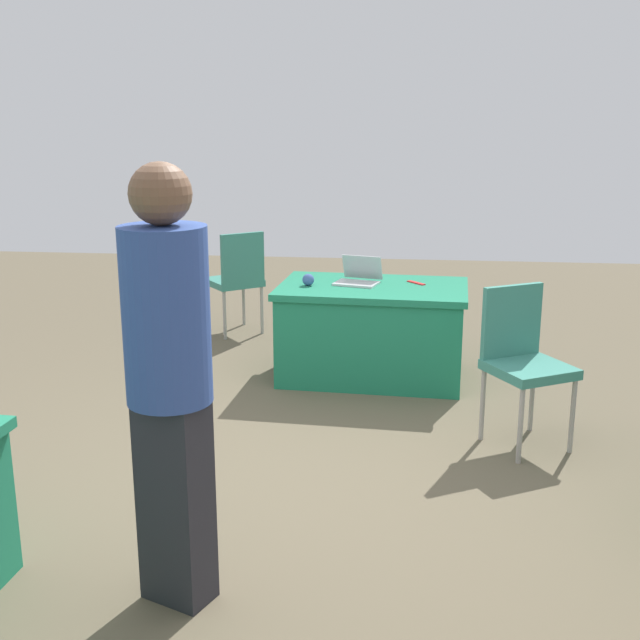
{
  "coord_description": "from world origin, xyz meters",
  "views": [
    {
      "loc": [
        -0.61,
        3.97,
        1.98
      ],
      "look_at": [
        -0.14,
        -0.18,
        0.9
      ],
      "focal_mm": 44.51,
      "sensor_mm": 36.0,
      "label": 1
    }
  ],
  "objects_px": {
    "table_foreground": "(372,331)",
    "person_presenter": "(169,367)",
    "laptop_silver": "(358,278)",
    "scissors_red": "(416,283)",
    "yarn_ball": "(308,280)",
    "chair_by_pillar": "(523,355)",
    "chair_near_front": "(237,275)"
  },
  "relations": [
    {
      "from": "table_foreground",
      "to": "person_presenter",
      "type": "relative_size",
      "value": 0.81
    },
    {
      "from": "laptop_silver",
      "to": "scissors_red",
      "type": "relative_size",
      "value": 2.12
    },
    {
      "from": "yarn_ball",
      "to": "laptop_silver",
      "type": "bearing_deg",
      "value": -161.17
    },
    {
      "from": "laptop_silver",
      "to": "scissors_red",
      "type": "distance_m",
      "value": 0.45
    },
    {
      "from": "chair_by_pillar",
      "to": "laptop_silver",
      "type": "distance_m",
      "value": 1.67
    },
    {
      "from": "chair_by_pillar",
      "to": "scissors_red",
      "type": "distance_m",
      "value": 1.47
    },
    {
      "from": "laptop_silver",
      "to": "yarn_ball",
      "type": "relative_size",
      "value": 4.22
    },
    {
      "from": "laptop_silver",
      "to": "person_presenter",
      "type": "bearing_deg",
      "value": 94.86
    },
    {
      "from": "table_foreground",
      "to": "laptop_silver",
      "type": "height_order",
      "value": "laptop_silver"
    },
    {
      "from": "chair_near_front",
      "to": "person_presenter",
      "type": "height_order",
      "value": "person_presenter"
    },
    {
      "from": "chair_near_front",
      "to": "person_presenter",
      "type": "bearing_deg",
      "value": -119.4
    },
    {
      "from": "table_foreground",
      "to": "person_presenter",
      "type": "distance_m",
      "value": 3.18
    },
    {
      "from": "table_foreground",
      "to": "chair_by_pillar",
      "type": "height_order",
      "value": "chair_by_pillar"
    },
    {
      "from": "laptop_silver",
      "to": "yarn_ball",
      "type": "bearing_deg",
      "value": 33.6
    },
    {
      "from": "yarn_ball",
      "to": "person_presenter",
      "type": "bearing_deg",
      "value": 86.72
    },
    {
      "from": "chair_near_front",
      "to": "laptop_silver",
      "type": "height_order",
      "value": "chair_near_front"
    },
    {
      "from": "table_foreground",
      "to": "yarn_ball",
      "type": "height_order",
      "value": "yarn_ball"
    },
    {
      "from": "chair_by_pillar",
      "to": "laptop_silver",
      "type": "bearing_deg",
      "value": -78.97
    },
    {
      "from": "scissors_red",
      "to": "chair_by_pillar",
      "type": "bearing_deg",
      "value": -14.67
    },
    {
      "from": "person_presenter",
      "to": "scissors_red",
      "type": "xyz_separation_m",
      "value": [
        -0.99,
        -3.15,
        -0.29
      ]
    },
    {
      "from": "table_foreground",
      "to": "person_presenter",
      "type": "bearing_deg",
      "value": 77.73
    },
    {
      "from": "person_presenter",
      "to": "table_foreground",
      "type": "bearing_deg",
      "value": 100.76
    },
    {
      "from": "laptop_silver",
      "to": "yarn_ball",
      "type": "distance_m",
      "value": 0.39
    },
    {
      "from": "table_foreground",
      "to": "chair_near_front",
      "type": "height_order",
      "value": "chair_near_front"
    },
    {
      "from": "chair_by_pillar",
      "to": "yarn_ball",
      "type": "bearing_deg",
      "value": -67.61
    },
    {
      "from": "chair_by_pillar",
      "to": "yarn_ball",
      "type": "relative_size",
      "value": 10.8
    },
    {
      "from": "chair_near_front",
      "to": "person_presenter",
      "type": "xyz_separation_m",
      "value": [
        -0.64,
        4.14,
        0.47
      ]
    },
    {
      "from": "chair_near_front",
      "to": "scissors_red",
      "type": "xyz_separation_m",
      "value": [
        -1.63,
        0.99,
        0.18
      ]
    },
    {
      "from": "chair_by_pillar",
      "to": "person_presenter",
      "type": "height_order",
      "value": "person_presenter"
    },
    {
      "from": "chair_by_pillar",
      "to": "scissors_red",
      "type": "bearing_deg",
      "value": -93.69
    },
    {
      "from": "chair_near_front",
      "to": "scissors_red",
      "type": "height_order",
      "value": "chair_near_front"
    },
    {
      "from": "person_presenter",
      "to": "scissors_red",
      "type": "distance_m",
      "value": 3.32
    }
  ]
}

